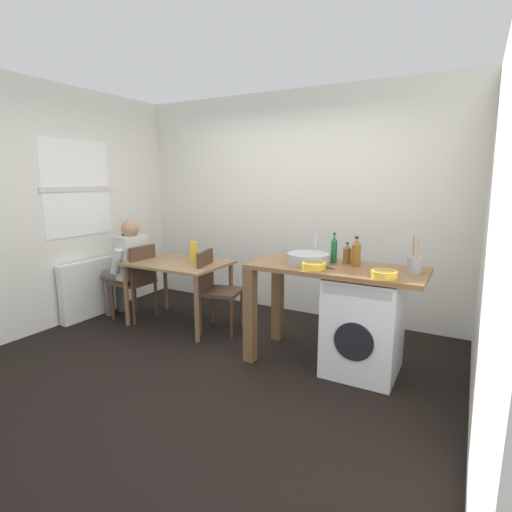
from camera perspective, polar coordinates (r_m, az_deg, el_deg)
ground_plane at (r=3.82m, az=-6.21°, el=-14.86°), size 5.46×5.46×0.00m
wall_back at (r=4.98m, az=5.16°, el=7.37°), size 4.60×0.10×2.70m
wall_window_side at (r=5.02m, az=-27.22°, el=6.25°), size 0.12×3.80×2.70m
wall_counter_side at (r=2.82m, az=31.75°, el=2.93°), size 0.10×3.80×2.70m
radiator at (r=5.24m, az=-22.78°, el=-4.37°), size 0.10×0.80×0.70m
dining_table at (r=4.60m, az=-11.12°, el=-2.00°), size 1.10×0.76×0.74m
chair_person_seat at (r=4.93m, az=-16.70°, el=-3.03°), size 0.41×0.41×0.90m
chair_opposite at (r=4.38m, az=-5.96°, el=-4.35°), size 0.48×0.48×0.90m
seated_person at (r=5.01m, az=-18.08°, el=-0.96°), size 0.50×0.51×1.20m
kitchen_counter at (r=3.62m, az=8.17°, el=-3.55°), size 1.50×0.68×0.92m
washing_machine at (r=3.59m, az=15.19°, el=-9.53°), size 0.60×0.61×0.86m
sink_basin at (r=3.59m, az=7.49°, el=-0.31°), size 0.38×0.38×0.09m
tap at (r=3.74m, az=8.54°, el=1.59°), size 0.02×0.02×0.28m
bottle_tall_green at (r=3.65m, az=11.16°, el=0.99°), size 0.06×0.06×0.27m
bottle_squat_brown at (r=3.63m, az=12.97°, el=0.27°), size 0.07×0.07×0.19m
bottle_clear_small at (r=3.53m, az=14.22°, el=0.46°), size 0.08×0.08×0.26m
mixing_bowl at (r=3.37m, az=8.32°, el=-1.34°), size 0.20×0.20×0.06m
utensil_crock at (r=3.42m, az=21.86°, el=-1.17°), size 0.11×0.11×0.30m
colander at (r=3.20m, az=17.99°, el=-2.45°), size 0.20×0.20×0.06m
vase at (r=4.54m, az=-8.96°, el=0.63°), size 0.09×0.09×0.23m
scissors at (r=3.44m, az=10.16°, el=-1.61°), size 0.15×0.06×0.01m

